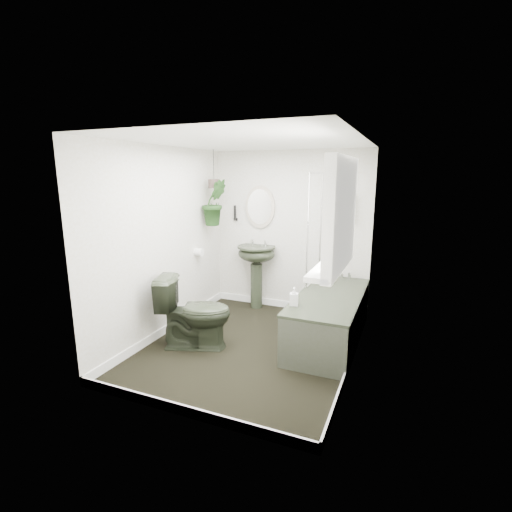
% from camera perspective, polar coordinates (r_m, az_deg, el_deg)
% --- Properties ---
extents(floor, '(2.30, 2.80, 0.02)m').
position_cam_1_polar(floor, '(4.46, -0.77, -13.80)').
color(floor, black).
rests_on(floor, ground).
extents(ceiling, '(2.30, 2.80, 0.02)m').
position_cam_1_polar(ceiling, '(4.02, -0.87, 17.38)').
color(ceiling, white).
rests_on(ceiling, ground).
extents(wall_back, '(2.30, 0.02, 2.30)m').
position_cam_1_polar(wall_back, '(5.39, 5.19, 3.70)').
color(wall_back, silver).
rests_on(wall_back, ground).
extents(wall_front, '(2.30, 0.02, 2.30)m').
position_cam_1_polar(wall_front, '(2.89, -12.08, -4.20)').
color(wall_front, silver).
rests_on(wall_front, ground).
extents(wall_left, '(0.02, 2.80, 2.30)m').
position_cam_1_polar(wall_left, '(4.66, -14.01, 2.02)').
color(wall_left, silver).
rests_on(wall_left, ground).
extents(wall_right, '(0.02, 2.80, 2.30)m').
position_cam_1_polar(wall_right, '(3.79, 15.51, -0.43)').
color(wall_right, silver).
rests_on(wall_right, ground).
extents(skirting, '(2.30, 2.80, 0.10)m').
position_cam_1_polar(skirting, '(4.44, -0.77, -13.11)').
color(skirting, white).
rests_on(skirting, floor).
extents(bathtub, '(0.72, 1.72, 0.58)m').
position_cam_1_polar(bathtub, '(4.56, 11.18, -9.32)').
color(bathtub, '#232A1D').
rests_on(bathtub, floor).
extents(bath_screen, '(0.04, 0.72, 1.40)m').
position_cam_1_polar(bath_screen, '(4.84, 9.03, 4.17)').
color(bath_screen, silver).
rests_on(bath_screen, bathtub).
extents(shower_box, '(0.20, 0.10, 0.35)m').
position_cam_1_polar(shower_box, '(5.09, 13.72, 7.42)').
color(shower_box, white).
rests_on(shower_box, wall_back).
extents(oval_mirror, '(0.46, 0.03, 0.62)m').
position_cam_1_polar(oval_mirror, '(5.46, 0.59, 7.56)').
color(oval_mirror, '#B4A792').
rests_on(oval_mirror, wall_back).
extents(wall_sconce, '(0.04, 0.04, 0.22)m').
position_cam_1_polar(wall_sconce, '(5.62, -3.25, 6.66)').
color(wall_sconce, black).
rests_on(wall_sconce, wall_back).
extents(toilet_roll_holder, '(0.11, 0.11, 0.11)m').
position_cam_1_polar(toilet_roll_holder, '(5.25, -8.80, 0.59)').
color(toilet_roll_holder, white).
rests_on(toilet_roll_holder, wall_left).
extents(window_recess, '(0.08, 1.00, 0.90)m').
position_cam_1_polar(window_recess, '(3.03, 12.99, 6.20)').
color(window_recess, white).
rests_on(window_recess, wall_right).
extents(window_sill, '(0.18, 1.00, 0.04)m').
position_cam_1_polar(window_sill, '(3.11, 11.35, -1.42)').
color(window_sill, white).
rests_on(window_sill, wall_right).
extents(window_blinds, '(0.01, 0.86, 0.76)m').
position_cam_1_polar(window_blinds, '(3.04, 12.15, 6.25)').
color(window_blinds, white).
rests_on(window_blinds, wall_right).
extents(toilet, '(0.93, 0.71, 0.84)m').
position_cam_1_polar(toilet, '(4.35, -9.42, -8.51)').
color(toilet, '#232A1D').
rests_on(toilet, floor).
extents(pedestal_sink, '(0.58, 0.50, 0.95)m').
position_cam_1_polar(pedestal_sink, '(5.53, 0.06, -3.21)').
color(pedestal_sink, '#232A1D').
rests_on(pedestal_sink, floor).
extents(sill_plant, '(0.20, 0.17, 0.22)m').
position_cam_1_polar(sill_plant, '(3.38, 12.48, 1.87)').
color(sill_plant, black).
rests_on(sill_plant, window_sill).
extents(hanging_plant, '(0.45, 0.46, 0.65)m').
position_cam_1_polar(hanging_plant, '(5.30, -6.41, 8.17)').
color(hanging_plant, black).
rests_on(hanging_plant, ceiling).
extents(soap_bottle, '(0.11, 0.11, 0.20)m').
position_cam_1_polar(soap_bottle, '(4.03, 5.86, -6.20)').
color(soap_bottle, '#292626').
rests_on(soap_bottle, bathtub).
extents(hanging_pot, '(0.16, 0.16, 0.12)m').
position_cam_1_polar(hanging_pot, '(5.29, -6.48, 11.02)').
color(hanging_pot, '#3C2F29').
rests_on(hanging_pot, ceiling).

